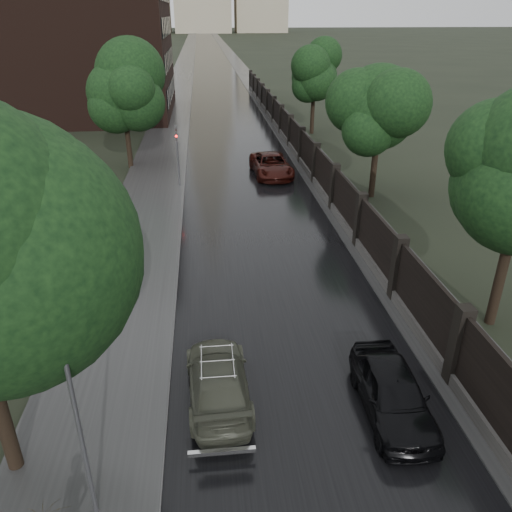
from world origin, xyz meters
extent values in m
cube|color=black|center=(0.00, 190.00, 0.01)|extent=(8.00, 420.00, 0.02)
cube|color=#2D2D2D|center=(-6.00, 190.00, 0.08)|extent=(4.00, 420.00, 0.16)
cube|color=#2D2D2D|center=(5.50, 190.00, 0.04)|extent=(3.00, 420.00, 0.08)
cube|color=#383533|center=(4.60, 32.00, 0.25)|extent=(0.40, 75.00, 0.50)
cube|color=black|center=(4.60, 32.00, 1.50)|extent=(0.15, 75.00, 2.00)
cube|color=black|center=(4.60, 70.00, 1.35)|extent=(0.45, 0.45, 2.70)
cylinder|color=black|center=(-8.00, 30.00, 2.93)|extent=(0.36, 0.36, 5.85)
sphere|color=black|center=(-8.00, 30.00, 5.27)|extent=(4.25, 4.25, 4.25)
cylinder|color=black|center=(7.50, 8.00, 2.76)|extent=(0.36, 0.36, 5.53)
cylinder|color=black|center=(7.50, 22.00, 2.76)|extent=(0.36, 0.36, 5.53)
sphere|color=black|center=(7.50, 22.00, 4.97)|extent=(4.08, 4.08, 4.08)
cylinder|color=black|center=(7.50, 40.00, 2.76)|extent=(0.36, 0.36, 5.53)
sphere|color=black|center=(7.50, 40.00, 4.97)|extent=(4.08, 4.08, 4.08)
cylinder|color=#59595E|center=(-5.40, 1.50, 2.50)|extent=(0.10, 0.10, 5.00)
cube|color=#59595E|center=(-5.40, 1.50, 5.05)|extent=(0.25, 0.12, 0.12)
cylinder|color=#59595E|center=(-4.30, 25.00, 1.50)|extent=(0.12, 0.12, 3.00)
imported|color=#59595E|center=(-4.30, 25.00, 3.50)|extent=(0.16, 0.20, 1.00)
sphere|color=#FF0C0C|center=(-4.30, 24.85, 3.35)|extent=(0.14, 0.14, 0.14)
cube|color=black|center=(-18.00, 52.00, 10.00)|extent=(24.00, 18.00, 20.00)
imported|color=#454839|center=(-2.52, 5.08, 0.64)|extent=(1.95, 4.45, 1.27)
imported|color=black|center=(2.30, 3.97, 0.71)|extent=(1.79, 4.21, 1.42)
imported|color=black|center=(1.95, 27.00, 0.74)|extent=(2.74, 5.45, 1.48)
camera|label=1|loc=(-2.62, -6.37, 10.22)|focal=35.00mm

